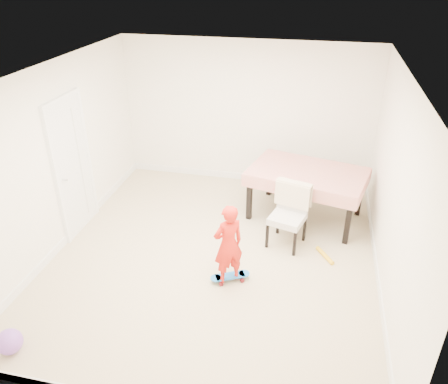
% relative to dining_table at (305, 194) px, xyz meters
% --- Properties ---
extents(ground, '(5.00, 5.00, 0.00)m').
position_rel_dining_table_xyz_m(ground, '(-1.18, -1.37, -0.42)').
color(ground, tan).
rests_on(ground, ground).
extents(ceiling, '(4.50, 5.00, 0.04)m').
position_rel_dining_table_xyz_m(ceiling, '(-1.18, -1.37, 2.16)').
color(ceiling, white).
rests_on(ceiling, wall_back).
extents(wall_back, '(4.50, 0.04, 2.60)m').
position_rel_dining_table_xyz_m(wall_back, '(-1.18, 1.11, 0.88)').
color(wall_back, white).
rests_on(wall_back, ground).
extents(wall_front, '(4.50, 0.04, 2.60)m').
position_rel_dining_table_xyz_m(wall_front, '(-1.18, -3.85, 0.88)').
color(wall_front, white).
rests_on(wall_front, ground).
extents(wall_left, '(0.04, 5.00, 2.60)m').
position_rel_dining_table_xyz_m(wall_left, '(-3.41, -1.37, 0.88)').
color(wall_left, white).
rests_on(wall_left, ground).
extents(wall_right, '(0.04, 5.00, 2.60)m').
position_rel_dining_table_xyz_m(wall_right, '(1.05, -1.37, 0.88)').
color(wall_right, white).
rests_on(wall_right, ground).
extents(door, '(0.11, 0.94, 2.11)m').
position_rel_dining_table_xyz_m(door, '(-3.41, -1.07, 0.61)').
color(door, white).
rests_on(door, ground).
extents(baseboard_back, '(4.50, 0.02, 0.12)m').
position_rel_dining_table_xyz_m(baseboard_back, '(-1.18, 1.12, -0.36)').
color(baseboard_back, white).
rests_on(baseboard_back, ground).
extents(baseboard_left, '(0.02, 5.00, 0.12)m').
position_rel_dining_table_xyz_m(baseboard_left, '(-3.42, -1.37, -0.36)').
color(baseboard_left, white).
rests_on(baseboard_left, ground).
extents(baseboard_right, '(0.02, 5.00, 0.12)m').
position_rel_dining_table_xyz_m(baseboard_right, '(1.06, -1.37, -0.36)').
color(baseboard_right, white).
rests_on(baseboard_right, ground).
extents(dining_table, '(1.98, 1.49, 0.84)m').
position_rel_dining_table_xyz_m(dining_table, '(0.00, 0.00, 0.00)').
color(dining_table, '#AB0913').
rests_on(dining_table, ground).
extents(dining_chair, '(0.67, 0.72, 0.96)m').
position_rel_dining_table_xyz_m(dining_chair, '(-0.22, -0.85, 0.06)').
color(dining_chair, silver).
rests_on(dining_chair, ground).
extents(skateboard, '(0.56, 0.41, 0.08)m').
position_rel_dining_table_xyz_m(skateboard, '(-0.85, -1.84, -0.38)').
color(skateboard, blue).
rests_on(skateboard, ground).
extents(child, '(0.49, 0.47, 1.12)m').
position_rel_dining_table_xyz_m(child, '(-0.87, -1.88, 0.14)').
color(child, red).
rests_on(child, ground).
extents(balloon, '(0.28, 0.28, 0.28)m').
position_rel_dining_table_xyz_m(balloon, '(-2.93, -3.52, -0.28)').
color(balloon, '#9054CB').
rests_on(balloon, ground).
extents(foam_toy, '(0.27, 0.37, 0.06)m').
position_rel_dining_table_xyz_m(foam_toy, '(0.37, -1.06, -0.39)').
color(foam_toy, yellow).
rests_on(foam_toy, ground).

